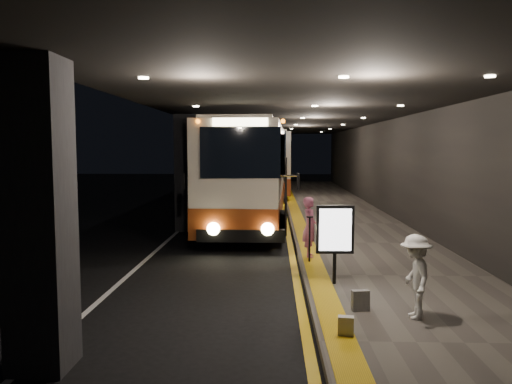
{
  "coord_description": "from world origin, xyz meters",
  "views": [
    {
      "loc": [
        1.78,
        -14.82,
        3.16
      ],
      "look_at": [
        1.23,
        1.55,
        1.7
      ],
      "focal_mm": 35.0,
      "sensor_mm": 36.0,
      "label": 1
    }
  ],
  "objects": [
    {
      "name": "bag_plain",
      "position": [
        2.96,
        -7.01,
        0.31
      ],
      "size": [
        0.27,
        0.18,
        0.31
      ],
      "primitive_type": "cube",
      "rotation": [
        0.0,
        0.0,
        -0.15
      ],
      "color": "beige",
      "rests_on": "sidewalk"
    },
    {
      "name": "stanchion_post",
      "position": [
        2.75,
        -1.83,
        0.75
      ],
      "size": [
        0.05,
        0.05,
        1.2
      ],
      "primitive_type": "cylinder",
      "color": "black",
      "rests_on": "sidewalk"
    },
    {
      "name": "canopy",
      "position": [
        2.5,
        5.0,
        4.6
      ],
      "size": [
        9.0,
        50.0,
        0.4
      ],
      "primitive_type": "cube",
      "color": "black",
      "rests_on": "support_columns"
    },
    {
      "name": "lane_line_white",
      "position": [
        -1.8,
        5.0,
        0.01
      ],
      "size": [
        0.12,
        50.0,
        0.01
      ],
      "primitive_type": "cube",
      "color": "silver",
      "rests_on": "ground"
    },
    {
      "name": "info_sign",
      "position": [
        3.15,
        -3.94,
        1.33
      ],
      "size": [
        0.83,
        0.14,
        1.75
      ],
      "rotation": [
        0.0,
        0.0,
        0.03
      ],
      "color": "black",
      "rests_on": "sidewalk"
    },
    {
      "name": "coach_main",
      "position": [
        0.84,
        5.91,
        1.93
      ],
      "size": [
        3.11,
        12.98,
        4.02
      ],
      "rotation": [
        0.0,
        0.0,
        -0.04
      ],
      "color": "beige",
      "rests_on": "ground"
    },
    {
      "name": "terminal_wall",
      "position": [
        7.0,
        5.0,
        3.0
      ],
      "size": [
        0.1,
        50.0,
        6.0
      ],
      "primitive_type": "cube",
      "color": "black",
      "rests_on": "ground"
    },
    {
      "name": "support_columns",
      "position": [
        -1.5,
        4.0,
        2.2
      ],
      "size": [
        0.8,
        24.8,
        4.4
      ],
      "color": "black",
      "rests_on": "ground"
    },
    {
      "name": "kerb_stripe_yellow",
      "position": [
        2.35,
        5.0,
        0.01
      ],
      "size": [
        0.18,
        50.0,
        0.01
      ],
      "primitive_type": "cube",
      "color": "gold",
      "rests_on": "ground"
    },
    {
      "name": "coach_second",
      "position": [
        1.01,
        19.5,
        1.96
      ],
      "size": [
        3.58,
        13.16,
        4.09
      ],
      "rotation": [
        0.0,
        0.0,
        0.07
      ],
      "color": "beige",
      "rests_on": "ground"
    },
    {
      "name": "bag_polka",
      "position": [
        3.4,
        -5.77,
        0.34
      ],
      "size": [
        0.34,
        0.19,
        0.39
      ],
      "primitive_type": "cube",
      "rotation": [
        0.0,
        0.0,
        0.18
      ],
      "color": "black",
      "rests_on": "sidewalk"
    },
    {
      "name": "tactile_strip",
      "position": [
        2.85,
        5.0,
        0.16
      ],
      "size": [
        0.5,
        50.0,
        0.01
      ],
      "primitive_type": "cube",
      "color": "gold",
      "rests_on": "sidewalk"
    },
    {
      "name": "passenger_boarding",
      "position": [
        2.8,
        -1.2,
        0.98
      ],
      "size": [
        0.4,
        0.61,
        1.66
      ],
      "primitive_type": "imported",
      "rotation": [
        0.0,
        0.0,
        1.57
      ],
      "color": "#AA4F6E",
      "rests_on": "sidewalk"
    },
    {
      "name": "sidewalk",
      "position": [
        4.75,
        5.0,
        0.07
      ],
      "size": [
        4.5,
        50.0,
        0.15
      ],
      "primitive_type": "cube",
      "color": "#514C44",
      "rests_on": "ground"
    },
    {
      "name": "passenger_waiting_white",
      "position": [
        4.3,
        -6.12,
        0.9
      ],
      "size": [
        0.49,
        0.98,
        1.49
      ],
      "primitive_type": "imported",
      "rotation": [
        0.0,
        0.0,
        -1.61
      ],
      "color": "silver",
      "rests_on": "sidewalk"
    },
    {
      "name": "ground",
      "position": [
        0.0,
        0.0,
        0.0
      ],
      "size": [
        90.0,
        90.0,
        0.0
      ],
      "primitive_type": "plane",
      "color": "black"
    },
    {
      "name": "coach_third",
      "position": [
        0.95,
        33.15,
        1.65
      ],
      "size": [
        2.71,
        11.02,
        3.44
      ],
      "rotation": [
        0.0,
        0.0,
        0.04
      ],
      "color": "beige",
      "rests_on": "ground"
    }
  ]
}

